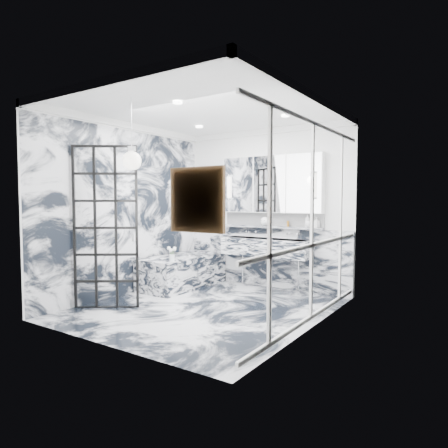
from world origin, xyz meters
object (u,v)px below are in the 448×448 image
Objects in this scene: crittall_door at (106,228)px; mirror_cabinet at (271,184)px; bathtub at (183,271)px; trough_sink at (266,247)px.

crittall_door is 1.21× the size of mirror_cabinet.
mirror_cabinet is at bearing 32.06° from bathtub.
mirror_cabinet is 1.15× the size of bathtub.
mirror_cabinet is at bearing 26.55° from crittall_door.
crittall_door is 1.44× the size of trough_sink.
crittall_door is 2.73m from trough_sink.
bathtub is (-1.33, -0.66, -0.45)m from trough_sink.
bathtub is (-1.32, -0.83, -1.54)m from mirror_cabinet.
mirror_cabinet reaches higher than trough_sink.
trough_sink is 1.10m from mirror_cabinet.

